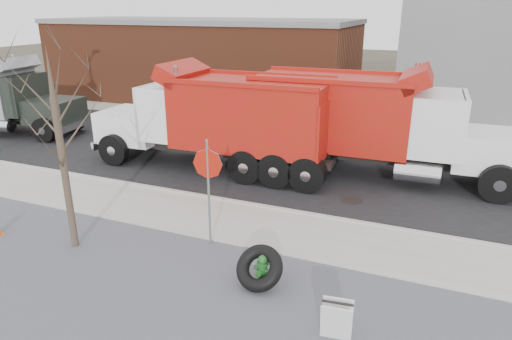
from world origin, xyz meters
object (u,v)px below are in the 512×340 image
at_px(dump_truck_red_b, 220,118).
at_px(truck_tire, 259,268).
at_px(stop_sign, 208,175).
at_px(dump_truck_red_a, 369,121).
at_px(sandwich_board, 336,320).
at_px(fire_hydrant, 262,271).

bearing_deg(dump_truck_red_b, truck_tire, 121.44).
bearing_deg(stop_sign, dump_truck_red_a, 85.13).
bearing_deg(sandwich_board, fire_hydrant, 142.17).
relative_size(dump_truck_red_a, dump_truck_red_b, 1.07).
bearing_deg(dump_truck_red_a, fire_hydrant, -97.88).
height_order(fire_hydrant, dump_truck_red_a, dump_truck_red_a).
relative_size(fire_hydrant, dump_truck_red_a, 0.07).
distance_m(truck_tire, stop_sign, 2.76).
xyz_separation_m(truck_tire, dump_truck_red_b, (-4.39, 6.90, 1.55)).
bearing_deg(dump_truck_red_b, fire_hydrant, 122.04).
bearing_deg(fire_hydrant, dump_truck_red_b, 132.13).
relative_size(fire_hydrant, dump_truck_red_b, 0.08).
bearing_deg(stop_sign, truck_tire, -16.76).
bearing_deg(sandwich_board, stop_sign, 142.00).
relative_size(stop_sign, dump_truck_red_a, 0.28).
bearing_deg(fire_hydrant, truck_tire, -98.33).
bearing_deg(truck_tire, fire_hydrant, 72.63).
bearing_deg(truck_tire, dump_truck_red_b, 122.49).
distance_m(stop_sign, dump_truck_red_a, 7.64).
bearing_deg(fire_hydrant, stop_sign, 157.74).
distance_m(stop_sign, dump_truck_red_b, 6.12).
bearing_deg(truck_tire, stop_sign, 146.04).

